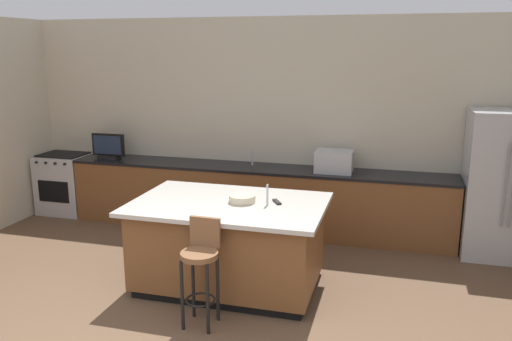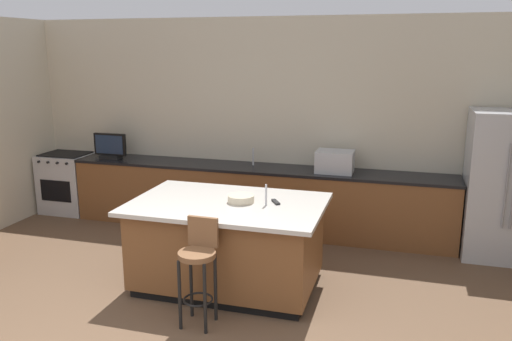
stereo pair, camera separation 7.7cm
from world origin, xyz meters
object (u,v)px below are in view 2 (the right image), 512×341
object	(u,v)px
kitchen_island	(228,244)
tv_monitor	(110,147)
range_oven	(68,183)
microwave	(335,161)
bar_stool_center	(199,262)
refrigerator	(503,185)
tv_remote	(276,202)
fruit_bowl	(241,199)

from	to	relation	value
kitchen_island	tv_monitor	world-z (taller)	tv_monitor
range_oven	microwave	world-z (taller)	microwave
kitchen_island	range_oven	bearing A→B (deg)	151.36
kitchen_island	bar_stool_center	world-z (taller)	bar_stool_center
kitchen_island	bar_stool_center	bearing A→B (deg)	-89.94
refrigerator	microwave	distance (m)	2.03
range_oven	tv_remote	xyz separation A→B (m)	(3.72, -1.65, 0.48)
range_oven	fruit_bowl	distance (m)	3.82
tv_remote	refrigerator	bearing A→B (deg)	1.69
refrigerator	tv_remote	distance (m)	2.87
tv_monitor	bar_stool_center	distance (m)	3.53
microwave	bar_stool_center	size ratio (longest dim) A/B	0.48
microwave	tv_monitor	distance (m)	3.28
bar_stool_center	range_oven	bearing A→B (deg)	142.93
kitchen_island	refrigerator	bearing A→B (deg)	30.42
fruit_bowl	refrigerator	bearing A→B (deg)	31.13
tv_monitor	bar_stool_center	bearing A→B (deg)	-46.19
tv_remote	tv_monitor	bearing A→B (deg)	119.40
kitchen_island	fruit_bowl	size ratio (longest dim) A/B	7.29
range_oven	tv_remote	size ratio (longest dim) A/B	5.41
refrigerator	tv_monitor	size ratio (longest dim) A/B	3.54
range_oven	tv_monitor	distance (m)	1.02
microwave	bar_stool_center	world-z (taller)	microwave
range_oven	tv_monitor	xyz separation A→B (m)	(0.82, -0.05, 0.61)
kitchen_island	bar_stool_center	distance (m)	0.82
kitchen_island	microwave	bearing A→B (deg)	63.95
microwave	tv_remote	world-z (taller)	microwave
range_oven	tv_monitor	bearing A→B (deg)	-3.55
microwave	bar_stool_center	bearing A→B (deg)	-108.54
fruit_bowl	tv_remote	distance (m)	0.36
fruit_bowl	tv_remote	size ratio (longest dim) A/B	1.61
range_oven	microwave	bearing A→B (deg)	0.02
microwave	tv_remote	bearing A→B (deg)	-102.90
fruit_bowl	tv_remote	world-z (taller)	fruit_bowl
kitchen_island	range_oven	xyz separation A→B (m)	(-3.23, 1.77, -0.02)
kitchen_island	microwave	world-z (taller)	microwave
kitchen_island	range_oven	distance (m)	3.69
kitchen_island	fruit_bowl	xyz separation A→B (m)	(0.14, 0.03, 0.49)
microwave	fruit_bowl	xyz separation A→B (m)	(-0.73, -1.73, -0.07)
microwave	tv_remote	distance (m)	1.70
microwave	tv_monitor	world-z (taller)	tv_monitor
kitchen_island	tv_monitor	distance (m)	3.02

